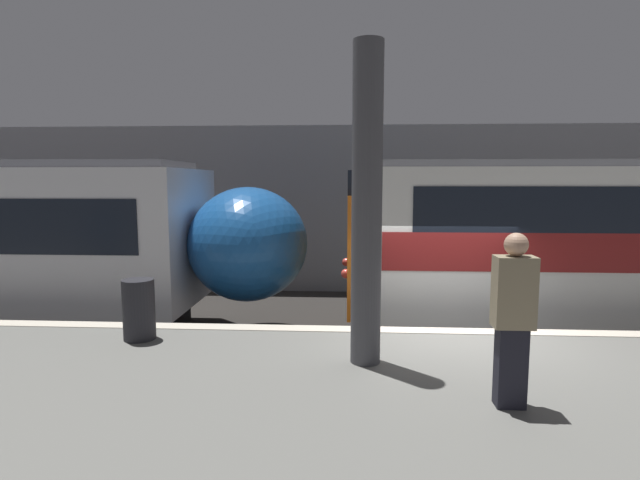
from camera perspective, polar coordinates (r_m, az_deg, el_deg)
ground_plane at (r=8.27m, az=14.78°, el=-16.71°), size 120.00×120.00×0.00m
platform at (r=5.80m, az=20.29°, el=-21.82°), size 40.00×5.13×1.06m
station_rear_barrier at (r=14.70m, az=9.59°, el=3.41°), size 50.00×0.15×4.86m
support_pillar_near at (r=5.96m, az=5.37°, el=3.82°), size 0.36×0.36×3.82m
person_walking at (r=5.23m, az=21.18°, el=-8.08°), size 0.38×0.24×1.72m
trash_bin at (r=7.49m, az=-20.00°, el=-7.46°), size 0.44×0.44×0.85m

